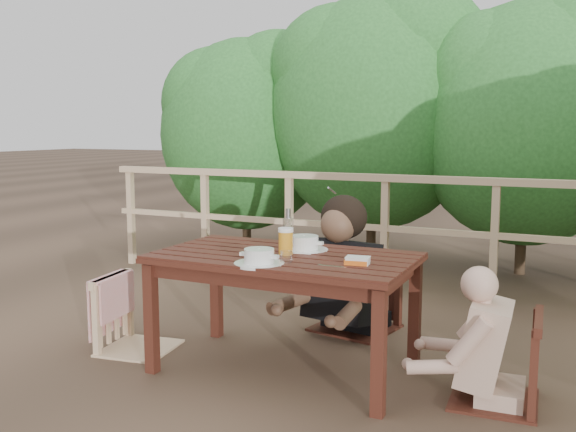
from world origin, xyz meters
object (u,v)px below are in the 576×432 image
at_px(beer_glass, 286,242).
at_px(chair_left, 137,282).
at_px(diner_right, 505,293).
at_px(soup_near, 259,257).
at_px(chair_far, 356,257).
at_px(table, 284,314).
at_px(chair_right, 498,317).
at_px(bottle, 288,232).
at_px(butter_tub, 358,262).
at_px(tumbler, 286,258).
at_px(woman, 357,226).
at_px(soup_far, 304,244).

bearing_deg(beer_glass, chair_left, -175.83).
bearing_deg(diner_right, soup_near, 102.74).
relative_size(chair_left, chair_far, 0.85).
bearing_deg(table, chair_right, 3.30).
relative_size(table, bottle, 5.49).
relative_size(diner_right, butter_tub, 9.20).
bearing_deg(tumbler, woman, 89.46).
relative_size(diner_right, tumbler, 14.95).
bearing_deg(chair_far, table, -86.44).
height_order(woman, diner_right, woman).
relative_size(bottle, tumbler, 3.43).
bearing_deg(tumbler, soup_far, 99.59).
bearing_deg(bottle, diner_right, -0.03).
relative_size(soup_far, butter_tub, 2.27).
distance_m(chair_far, bottle, 0.89).
bearing_deg(butter_tub, chair_left, 171.58).
bearing_deg(chair_far, beer_glass, -85.68).
xyz_separation_m(soup_far, beer_glass, (-0.03, -0.18, 0.04)).
distance_m(chair_left, bottle, 1.05).
bearing_deg(diner_right, soup_far, 81.62).
bearing_deg(soup_far, table, -104.13).
bearing_deg(table, soup_far, 75.87).
bearing_deg(diner_right, tumbler, 101.36).
height_order(chair_left, chair_right, chair_right).
bearing_deg(soup_far, tumbler, -80.41).
distance_m(diner_right, beer_glass, 1.20).
distance_m(chair_far, tumbler, 1.13).
distance_m(chair_far, soup_near, 1.20).
relative_size(chair_far, bottle, 3.89).
bearing_deg(chair_left, diner_right, -93.75).
height_order(soup_far, butter_tub, soup_far).
xyz_separation_m(soup_near, soup_far, (0.06, 0.45, 0.00)).
xyz_separation_m(soup_near, beer_glass, (0.03, 0.27, 0.04)).
bearing_deg(diner_right, chair_far, 49.32).
relative_size(woman, soup_far, 5.10).
height_order(table, butter_tub, butter_tub).
relative_size(woman, tumbler, 18.81).
xyz_separation_m(chair_far, woman, (0.00, 0.02, 0.21)).
height_order(chair_right, bottle, bottle).
bearing_deg(table, woman, 82.52).
distance_m(chair_far, beer_glass, 0.94).
xyz_separation_m(chair_left, chair_far, (1.11, 0.98, 0.08)).
bearing_deg(butter_tub, tumbler, -168.97).
distance_m(chair_left, woman, 1.52).
xyz_separation_m(chair_far, beer_glass, (-0.11, -0.91, 0.24)).
relative_size(table, beer_glass, 8.79).
xyz_separation_m(table, butter_tub, (0.47, -0.08, 0.36)).
xyz_separation_m(chair_left, soup_far, (1.03, 0.26, 0.28)).
bearing_deg(table, chair_left, -175.49).
distance_m(woman, diner_right, 1.38).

